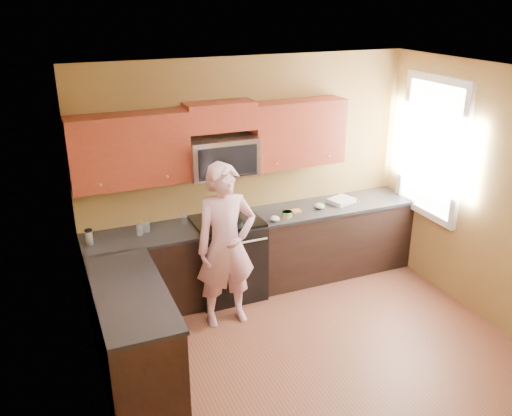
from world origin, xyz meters
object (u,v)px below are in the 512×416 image
frying_pan (231,226)px  stove (228,257)px  microwave (222,174)px  woman (226,246)px  butter_tub (287,217)px  travel_mug (90,244)px

frying_pan → stove: bearing=91.3°
microwave → woman: (-0.20, -0.65, -0.56)m
stove → woman: size_ratio=0.53×
microwave → frying_pan: (-0.02, -0.30, -0.50)m
stove → butter_tub: butter_tub is taller
stove → butter_tub: bearing=-10.1°
frying_pan → butter_tub: 0.71m
microwave → travel_mug: microwave is taller
frying_pan → travel_mug: bearing=-179.1°
frying_pan → travel_mug: size_ratio=2.85×
stove → microwave: bearing=90.0°
stove → frying_pan: 0.51m
woman → butter_tub: 0.98m
butter_tub → microwave: bearing=160.3°
stove → travel_mug: size_ratio=5.72×
woman → travel_mug: woman is taller
travel_mug → stove: bearing=0.0°
woman → frying_pan: bearing=63.1°
frying_pan → travel_mug: 1.49m
frying_pan → butter_tub: size_ratio=4.04×
woman → microwave: bearing=73.2°
butter_tub → travel_mug: 2.20m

